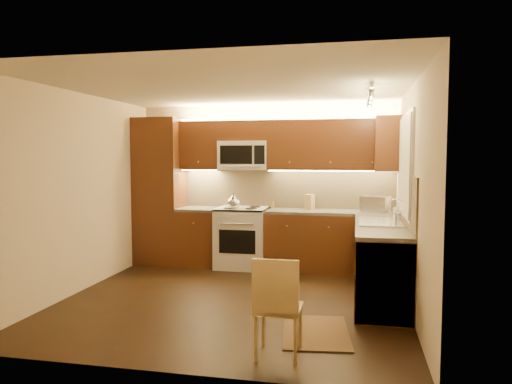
% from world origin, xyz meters
% --- Properties ---
extents(floor, '(4.00, 4.00, 0.01)m').
position_xyz_m(floor, '(0.00, 0.00, 0.00)').
color(floor, black).
rests_on(floor, ground).
extents(ceiling, '(4.00, 4.00, 0.01)m').
position_xyz_m(ceiling, '(0.00, 0.00, 2.50)').
color(ceiling, beige).
rests_on(ceiling, ground).
extents(wall_back, '(4.00, 0.01, 2.50)m').
position_xyz_m(wall_back, '(0.00, 2.00, 1.25)').
color(wall_back, beige).
rests_on(wall_back, ground).
extents(wall_front, '(4.00, 0.01, 2.50)m').
position_xyz_m(wall_front, '(0.00, -2.00, 1.25)').
color(wall_front, beige).
rests_on(wall_front, ground).
extents(wall_left, '(0.01, 4.00, 2.50)m').
position_xyz_m(wall_left, '(-2.00, 0.00, 1.25)').
color(wall_left, beige).
rests_on(wall_left, ground).
extents(wall_right, '(0.01, 4.00, 2.50)m').
position_xyz_m(wall_right, '(2.00, 0.00, 1.25)').
color(wall_right, beige).
rests_on(wall_right, ground).
extents(pantry, '(0.70, 0.60, 2.30)m').
position_xyz_m(pantry, '(-1.65, 1.70, 1.15)').
color(pantry, '#48260F').
rests_on(pantry, floor).
extents(base_cab_back_left, '(0.62, 0.60, 0.86)m').
position_xyz_m(base_cab_back_left, '(-0.99, 1.70, 0.43)').
color(base_cab_back_left, '#48260F').
rests_on(base_cab_back_left, floor).
extents(counter_back_left, '(0.62, 0.60, 0.04)m').
position_xyz_m(counter_back_left, '(-0.99, 1.70, 0.88)').
color(counter_back_left, '#3C3936').
rests_on(counter_back_left, base_cab_back_left).
extents(base_cab_back_right, '(1.92, 0.60, 0.86)m').
position_xyz_m(base_cab_back_right, '(1.04, 1.70, 0.43)').
color(base_cab_back_right, '#48260F').
rests_on(base_cab_back_right, floor).
extents(counter_back_right, '(1.92, 0.60, 0.04)m').
position_xyz_m(counter_back_right, '(1.04, 1.70, 0.88)').
color(counter_back_right, '#3C3936').
rests_on(counter_back_right, base_cab_back_right).
extents(base_cab_right, '(0.60, 2.00, 0.86)m').
position_xyz_m(base_cab_right, '(1.70, 0.40, 0.43)').
color(base_cab_right, '#48260F').
rests_on(base_cab_right, floor).
extents(counter_right, '(0.60, 2.00, 0.04)m').
position_xyz_m(counter_right, '(1.70, 0.40, 0.88)').
color(counter_right, '#3C3936').
rests_on(counter_right, base_cab_right).
extents(dishwasher, '(0.58, 0.60, 0.84)m').
position_xyz_m(dishwasher, '(1.70, -0.30, 0.43)').
color(dishwasher, silver).
rests_on(dishwasher, floor).
extents(backsplash_back, '(3.30, 0.02, 0.60)m').
position_xyz_m(backsplash_back, '(0.35, 1.99, 1.20)').
color(backsplash_back, tan).
rests_on(backsplash_back, wall_back).
extents(backsplash_right, '(0.02, 2.00, 0.60)m').
position_xyz_m(backsplash_right, '(1.99, 0.40, 1.20)').
color(backsplash_right, tan).
rests_on(backsplash_right, wall_right).
extents(upper_cab_back_left, '(0.62, 0.35, 0.75)m').
position_xyz_m(upper_cab_back_left, '(-0.99, 1.82, 1.88)').
color(upper_cab_back_left, '#48260F').
rests_on(upper_cab_back_left, wall_back).
extents(upper_cab_back_right, '(1.92, 0.35, 0.75)m').
position_xyz_m(upper_cab_back_right, '(1.04, 1.82, 1.88)').
color(upper_cab_back_right, '#48260F').
rests_on(upper_cab_back_right, wall_back).
extents(upper_cab_bridge, '(0.76, 0.35, 0.31)m').
position_xyz_m(upper_cab_bridge, '(-0.30, 1.82, 2.09)').
color(upper_cab_bridge, '#48260F').
rests_on(upper_cab_bridge, wall_back).
extents(upper_cab_right_corner, '(0.35, 0.50, 0.75)m').
position_xyz_m(upper_cab_right_corner, '(1.82, 1.40, 1.88)').
color(upper_cab_right_corner, '#48260F').
rests_on(upper_cab_right_corner, wall_right).
extents(stove, '(0.76, 0.65, 0.92)m').
position_xyz_m(stove, '(-0.30, 1.68, 0.46)').
color(stove, silver).
rests_on(stove, floor).
extents(microwave, '(0.76, 0.38, 0.44)m').
position_xyz_m(microwave, '(-0.30, 1.81, 1.72)').
color(microwave, silver).
rests_on(microwave, wall_back).
extents(window_frame, '(0.03, 1.44, 1.24)m').
position_xyz_m(window_frame, '(1.99, 0.55, 1.60)').
color(window_frame, silver).
rests_on(window_frame, wall_right).
extents(window_blinds, '(0.02, 1.36, 1.16)m').
position_xyz_m(window_blinds, '(1.97, 0.55, 1.60)').
color(window_blinds, silver).
rests_on(window_blinds, wall_right).
extents(sink, '(0.52, 0.86, 0.15)m').
position_xyz_m(sink, '(1.70, 0.55, 0.98)').
color(sink, silver).
rests_on(sink, counter_right).
extents(faucet, '(0.20, 0.04, 0.30)m').
position_xyz_m(faucet, '(1.88, 0.55, 1.05)').
color(faucet, silver).
rests_on(faucet, counter_right).
extents(track_light_bar, '(0.04, 1.20, 0.03)m').
position_xyz_m(track_light_bar, '(1.55, 0.40, 2.46)').
color(track_light_bar, silver).
rests_on(track_light_bar, ceiling).
extents(kettle, '(0.22, 0.22, 0.24)m').
position_xyz_m(kettle, '(-0.38, 1.47, 1.04)').
color(kettle, silver).
rests_on(kettle, stove).
extents(toaster_oven, '(0.46, 0.40, 0.23)m').
position_xyz_m(toaster_oven, '(1.68, 1.73, 1.01)').
color(toaster_oven, silver).
rests_on(toaster_oven, counter_back_right).
extents(knife_block, '(0.15, 0.19, 0.23)m').
position_xyz_m(knife_block, '(0.72, 1.84, 1.01)').
color(knife_block, '#9B7546').
rests_on(knife_block, counter_back_right).
extents(spice_jar_a, '(0.04, 0.04, 0.09)m').
position_xyz_m(spice_jar_a, '(0.14, 1.91, 0.94)').
color(spice_jar_a, silver).
rests_on(spice_jar_a, counter_back_right).
extents(spice_jar_b, '(0.05, 0.05, 0.09)m').
position_xyz_m(spice_jar_b, '(0.14, 1.84, 0.95)').
color(spice_jar_b, brown).
rests_on(spice_jar_b, counter_back_right).
extents(spice_jar_c, '(0.05, 0.05, 0.08)m').
position_xyz_m(spice_jar_c, '(0.14, 1.85, 0.94)').
color(spice_jar_c, silver).
rests_on(spice_jar_c, counter_back_right).
extents(spice_jar_d, '(0.06, 0.06, 0.10)m').
position_xyz_m(spice_jar_d, '(0.14, 1.92, 0.95)').
color(spice_jar_d, '#A56431').
rests_on(spice_jar_d, counter_back_right).
extents(soap_bottle, '(0.12, 0.12, 0.20)m').
position_xyz_m(soap_bottle, '(1.94, 1.03, 1.00)').
color(soap_bottle, silver).
rests_on(soap_bottle, counter_right).
extents(rug, '(0.73, 1.01, 0.01)m').
position_xyz_m(rug, '(1.04, -0.90, 0.01)').
color(rug, black).
rests_on(rug, floor).
extents(dining_chair, '(0.39, 0.39, 0.87)m').
position_xyz_m(dining_chair, '(0.77, -1.50, 0.44)').
color(dining_chair, '#9B7546').
rests_on(dining_chair, floor).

